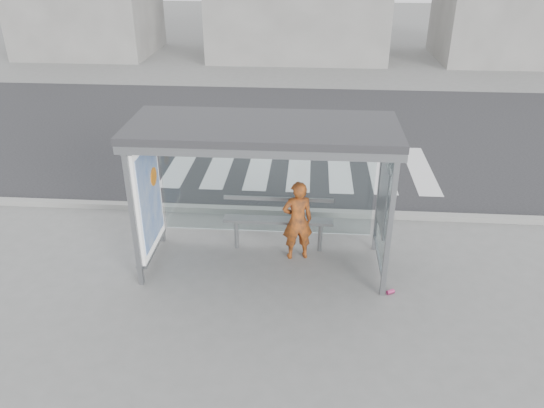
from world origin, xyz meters
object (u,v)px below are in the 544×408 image
(bench, at_px, (278,220))
(soda_can, at_px, (390,292))
(bus_shelter, at_px, (241,160))
(person, at_px, (297,221))

(bench, distance_m, soda_can, 2.37)
(bus_shelter, distance_m, person, 1.57)
(person, distance_m, bench, 0.46)
(person, bearing_deg, bus_shelter, 2.12)
(bench, bearing_deg, soda_can, -33.10)
(bus_shelter, xyz_separation_m, bench, (0.58, 0.52, -1.38))
(bench, relative_size, soda_can, 15.11)
(person, relative_size, bench, 0.76)
(bench, bearing_deg, bus_shelter, -138.31)
(bus_shelter, bearing_deg, bench, 41.69)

